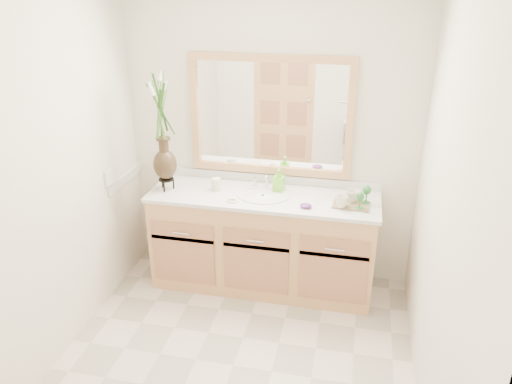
% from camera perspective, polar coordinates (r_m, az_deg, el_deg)
% --- Properties ---
extents(floor, '(2.60, 2.60, 0.00)m').
position_cam_1_polar(floor, '(3.60, -2.63, -19.19)').
color(floor, beige).
rests_on(floor, ground).
extents(wall_back, '(2.40, 0.02, 2.40)m').
position_cam_1_polar(wall_back, '(4.10, 1.67, 5.96)').
color(wall_back, silver).
rests_on(wall_back, floor).
extents(wall_front, '(2.40, 0.02, 2.40)m').
position_cam_1_polar(wall_front, '(1.90, -13.80, -18.38)').
color(wall_front, silver).
rests_on(wall_front, floor).
extents(wall_left, '(0.02, 2.60, 2.40)m').
position_cam_1_polar(wall_left, '(3.42, -22.89, 0.26)').
color(wall_left, silver).
rests_on(wall_left, floor).
extents(wall_right, '(0.02, 2.60, 2.40)m').
position_cam_1_polar(wall_right, '(2.88, 20.75, -3.77)').
color(wall_right, silver).
rests_on(wall_right, floor).
extents(vanity, '(1.80, 0.55, 0.80)m').
position_cam_1_polar(vanity, '(4.17, 0.81, -5.76)').
color(vanity, tan).
rests_on(vanity, floor).
extents(counter, '(1.84, 0.57, 0.03)m').
position_cam_1_polar(counter, '(3.98, 0.84, -0.55)').
color(counter, silver).
rests_on(counter, vanity).
extents(sink, '(0.38, 0.34, 0.23)m').
position_cam_1_polar(sink, '(3.98, 0.79, -1.17)').
color(sink, white).
rests_on(sink, counter).
extents(mirror, '(1.32, 0.04, 0.97)m').
position_cam_1_polar(mirror, '(4.02, 1.64, 8.65)').
color(mirror, white).
rests_on(mirror, wall_back).
extents(switch_plate, '(0.02, 0.12, 0.12)m').
position_cam_1_polar(switch_plate, '(4.09, -16.41, 1.61)').
color(switch_plate, white).
rests_on(switch_plate, wall_left).
extents(flower_vase, '(0.22, 0.22, 0.91)m').
position_cam_1_polar(flower_vase, '(3.94, -10.78, 8.56)').
color(flower_vase, black).
rests_on(flower_vase, counter).
extents(tumbler, '(0.08, 0.08, 0.10)m').
position_cam_1_polar(tumbler, '(4.06, -4.55, 0.90)').
color(tumbler, beige).
rests_on(tumbler, counter).
extents(soap_dish, '(0.09, 0.09, 0.03)m').
position_cam_1_polar(soap_dish, '(3.87, -2.75, -0.92)').
color(soap_dish, beige).
rests_on(soap_dish, counter).
extents(soap_bottle, '(0.09, 0.09, 0.17)m').
position_cam_1_polar(soap_bottle, '(4.03, 2.61, 1.27)').
color(soap_bottle, '#6FD131').
rests_on(soap_bottle, counter).
extents(purple_dish, '(0.11, 0.09, 0.03)m').
position_cam_1_polar(purple_dish, '(3.77, 5.71, -1.57)').
color(purple_dish, '#5E2570').
rests_on(purple_dish, counter).
extents(tray, '(0.29, 0.20, 0.01)m').
position_cam_1_polar(tray, '(3.86, 10.83, -1.46)').
color(tray, brown).
rests_on(tray, counter).
extents(mug_left, '(0.10, 0.09, 0.09)m').
position_cam_1_polar(mug_left, '(3.78, 9.73, -1.02)').
color(mug_left, beige).
rests_on(mug_left, tray).
extents(mug_right, '(0.14, 0.14, 0.10)m').
position_cam_1_polar(mug_right, '(3.88, 10.92, -0.40)').
color(mug_right, beige).
rests_on(mug_right, tray).
extents(goblet_front, '(0.06, 0.06, 0.13)m').
position_cam_1_polar(goblet_front, '(3.76, 11.85, -0.63)').
color(goblet_front, '#246C29').
rests_on(goblet_front, tray).
extents(goblet_back, '(0.06, 0.06, 0.14)m').
position_cam_1_polar(goblet_back, '(3.87, 12.56, 0.10)').
color(goblet_back, '#246C29').
rests_on(goblet_back, tray).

